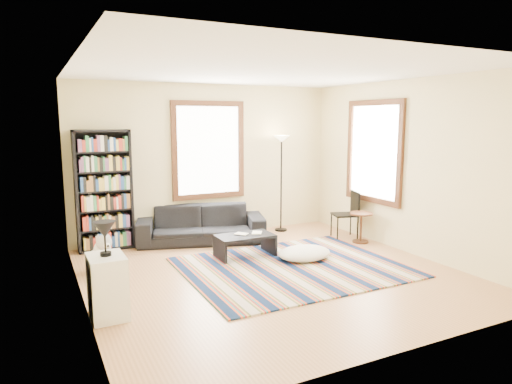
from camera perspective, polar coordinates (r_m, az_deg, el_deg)
name	(u,v)px	position (r m, az deg, el deg)	size (l,w,h in m)	color
floor	(272,277)	(6.59, 1.97, -10.54)	(5.00, 5.00, 0.10)	tan
ceiling	(273,67)	(6.25, 2.12, 15.38)	(5.00, 5.00, 0.10)	white
wall_back	(207,161)	(8.58, -6.13, 3.91)	(5.00, 0.10, 2.80)	beige
wall_front	(411,207)	(4.22, 18.77, -1.80)	(5.00, 0.10, 2.80)	beige
wall_left	(73,188)	(5.53, -21.88, 0.49)	(0.10, 5.00, 2.80)	beige
wall_right	(411,167)	(7.80, 18.77, 2.97)	(0.10, 5.00, 2.80)	beige
window_back	(208,150)	(8.49, -5.96, 5.21)	(1.20, 0.06, 1.60)	white
window_right	(374,152)	(8.31, 14.53, 4.89)	(0.06, 1.20, 1.60)	white
rug	(293,267)	(6.83, 4.60, -9.34)	(3.12, 2.49, 0.02)	#0C1C3D
sofa	(201,224)	(8.17, -6.87, -4.01)	(2.21, 0.87, 0.65)	black
bookshelf	(104,191)	(7.94, -18.48, 0.17)	(0.90, 0.30, 2.00)	black
coffee_table	(245,246)	(7.27, -1.38, -6.76)	(0.90, 0.50, 0.36)	black
book_a	(239,235)	(7.18, -2.11, -5.40)	(0.20, 0.15, 0.02)	beige
book_b	(252,233)	(7.33, -0.49, -5.11)	(0.15, 0.21, 0.02)	beige
floor_cushion	(305,253)	(7.19, 6.09, -7.61)	(0.85, 0.64, 0.21)	white
floor_lamp	(281,184)	(8.84, 3.17, 1.03)	(0.30, 0.30, 1.86)	black
side_table	(361,228)	(8.30, 12.97, -4.36)	(0.40, 0.40, 0.54)	#422110
folding_chair	(345,215)	(8.54, 11.01, -2.81)	(0.42, 0.40, 0.86)	black
white_cabinet	(107,286)	(5.36, -18.07, -11.16)	(0.38, 0.50, 0.70)	white
table_lamp	(105,239)	(5.20, -18.36, -5.56)	(0.24, 0.24, 0.38)	black
dog	(100,252)	(6.97, -18.91, -7.08)	(0.40, 0.56, 0.56)	silver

